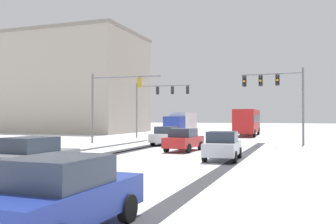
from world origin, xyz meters
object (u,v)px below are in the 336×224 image
at_px(car_white_lead, 167,136).
at_px(car_silver_third, 223,146).
at_px(car_grey_fourth, 32,157).
at_px(traffic_signal_far_left, 158,97).
at_px(bus_oncoming, 247,121).
at_px(traffic_signal_near_right, 278,89).
at_px(box_truck_delivery, 181,123).
at_px(car_blue_sixth, 63,195).
at_px(car_red_second, 184,140).
at_px(office_building_far_left_block, 54,85).
at_px(traffic_signal_near_left, 111,95).

distance_m(car_white_lead, car_silver_third, 11.68).
xyz_separation_m(car_silver_third, car_grey_fourth, (-6.10, -8.50, 0.00)).
relative_size(traffic_signal_far_left, car_grey_fourth, 1.58).
relative_size(car_grey_fourth, bus_oncoming, 0.38).
height_order(traffic_signal_near_right, car_silver_third, traffic_signal_near_right).
bearing_deg(car_silver_third, box_truck_delivery, 112.71).
bearing_deg(bus_oncoming, traffic_signal_near_right, -74.17).
height_order(car_silver_third, car_blue_sixth, same).
xyz_separation_m(car_white_lead, car_grey_fourth, (0.66, -18.02, 0.00)).
bearing_deg(box_truck_delivery, traffic_signal_far_left, -109.44).
bearing_deg(car_grey_fourth, car_silver_third, 54.32).
bearing_deg(bus_oncoming, car_red_second, -93.17).
height_order(bus_oncoming, office_building_far_left_block, office_building_far_left_block).
bearing_deg(traffic_signal_near_right, traffic_signal_far_left, 149.81).
bearing_deg(car_white_lead, bus_oncoming, 76.80).
relative_size(traffic_signal_far_left, car_blue_sixth, 1.60).
relative_size(traffic_signal_near_left, car_silver_third, 1.62).
height_order(traffic_signal_near_left, car_blue_sixth, traffic_signal_near_left).
height_order(car_silver_third, car_grey_fourth, same).
bearing_deg(box_truck_delivery, car_grey_fourth, -83.04).
bearing_deg(car_red_second, traffic_signal_near_left, 148.75).
bearing_deg(traffic_signal_near_right, box_truck_delivery, 135.01).
relative_size(traffic_signal_near_left, box_truck_delivery, 0.92).
bearing_deg(office_building_far_left_block, car_silver_third, -41.84).
xyz_separation_m(traffic_signal_near_right, car_silver_third, (-2.35, -11.66, -3.94)).
relative_size(traffic_signal_near_right, traffic_signal_far_left, 0.98).
bearing_deg(car_red_second, traffic_signal_near_right, 50.13).
bearing_deg(car_white_lead, traffic_signal_near_right, 13.22).
relative_size(car_red_second, car_silver_third, 1.00).
bearing_deg(office_building_far_left_block, bus_oncoming, -4.69).
distance_m(car_grey_fourth, box_truck_delivery, 32.84).
distance_m(bus_oncoming, box_truck_delivery, 8.79).
height_order(traffic_signal_near_left, traffic_signal_near_right, same).
bearing_deg(box_truck_delivery, car_red_second, -71.97).
bearing_deg(car_blue_sixth, car_silver_third, 88.15).
bearing_deg(traffic_signal_near_left, box_truck_delivery, 81.10).
xyz_separation_m(car_red_second, office_building_far_left_block, (-30.85, 26.49, 7.06)).
height_order(car_white_lead, car_red_second, same).
xyz_separation_m(traffic_signal_near_right, box_truck_delivery, (-12.43, 12.43, -3.13)).
bearing_deg(traffic_signal_near_right, car_silver_third, -101.41).
distance_m(traffic_signal_near_left, car_silver_third, 16.11).
height_order(traffic_signal_near_left, office_building_far_left_block, office_building_far_left_block).
relative_size(traffic_signal_near_right, bus_oncoming, 0.59).
bearing_deg(traffic_signal_near_right, car_grey_fourth, -112.75).
distance_m(car_silver_third, office_building_far_left_block, 46.90).
relative_size(car_red_second, car_grey_fourth, 1.00).
height_order(traffic_signal_far_left, office_building_far_left_block, office_building_far_left_block).
bearing_deg(bus_oncoming, car_blue_sixth, -87.45).
height_order(traffic_signal_far_left, box_truck_delivery, traffic_signal_far_left).
bearing_deg(car_white_lead, car_red_second, -58.82).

